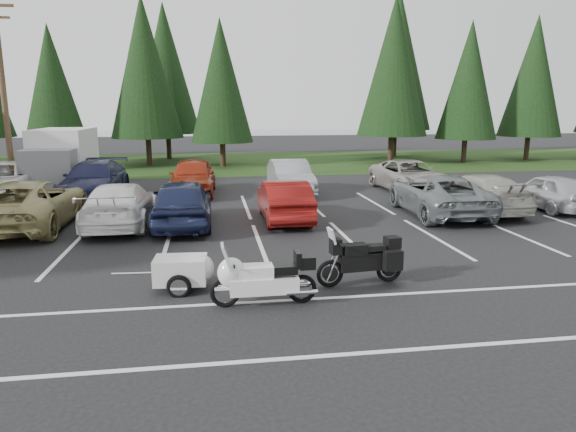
{
  "coord_description": "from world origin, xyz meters",
  "views": [
    {
      "loc": [
        -0.88,
        -13.44,
        3.93
      ],
      "look_at": [
        1.09,
        -0.5,
        1.15
      ],
      "focal_mm": 32.0,
      "sensor_mm": 36.0,
      "label": 1
    }
  ],
  "objects_px": {
    "car_near_4": "(182,202)",
    "car_far_4": "(409,176)",
    "utility_pole": "(3,90)",
    "car_near_6": "(438,194)",
    "car_near_5": "(284,200)",
    "adventure_motorcycle": "(360,255)",
    "car_far_3": "(290,177)",
    "cargo_trailer": "(181,273)",
    "car_near_7": "(478,193)",
    "car_near_2": "(30,204)",
    "car_near_3": "(120,205)",
    "car_near_8": "(549,191)",
    "car_far_2": "(193,176)",
    "box_truck": "(60,160)",
    "touring_motorcycle": "(264,274)",
    "car_far_0": "(1,181)",
    "car_far_1": "(94,180)"
  },
  "relations": [
    {
      "from": "utility_pole",
      "to": "car_far_0",
      "type": "height_order",
      "value": "utility_pole"
    },
    {
      "from": "car_far_2",
      "to": "box_truck",
      "type": "bearing_deg",
      "value": 163.46
    },
    {
      "from": "car_near_3",
      "to": "car_far_1",
      "type": "bearing_deg",
      "value": -70.43
    },
    {
      "from": "car_near_4",
      "to": "adventure_motorcycle",
      "type": "bearing_deg",
      "value": 122.82
    },
    {
      "from": "car_near_6",
      "to": "car_far_2",
      "type": "xyz_separation_m",
      "value": [
        -9.17,
        5.97,
        0.07
      ]
    },
    {
      "from": "car_near_5",
      "to": "car_near_4",
      "type": "bearing_deg",
      "value": 6.85
    },
    {
      "from": "box_truck",
      "to": "car_far_1",
      "type": "height_order",
      "value": "box_truck"
    },
    {
      "from": "car_near_3",
      "to": "cargo_trailer",
      "type": "distance_m",
      "value": 7.03
    },
    {
      "from": "car_near_5",
      "to": "cargo_trailer",
      "type": "xyz_separation_m",
      "value": [
        -3.25,
        -6.71,
        -0.35
      ]
    },
    {
      "from": "car_far_3",
      "to": "adventure_motorcycle",
      "type": "relative_size",
      "value": 2.07
    },
    {
      "from": "car_near_6",
      "to": "car_far_3",
      "type": "xyz_separation_m",
      "value": [
        -4.71,
        5.52,
        0.01
      ]
    },
    {
      "from": "box_truck",
      "to": "car_far_3",
      "type": "relative_size",
      "value": 1.19
    },
    {
      "from": "utility_pole",
      "to": "car_far_4",
      "type": "relative_size",
      "value": 1.71
    },
    {
      "from": "car_near_6",
      "to": "car_far_0",
      "type": "height_order",
      "value": "car_far_0"
    },
    {
      "from": "car_far_0",
      "to": "car_far_4",
      "type": "distance_m",
      "value": 18.3
    },
    {
      "from": "car_near_2",
      "to": "car_near_4",
      "type": "relative_size",
      "value": 1.2
    },
    {
      "from": "car_far_2",
      "to": "adventure_motorcycle",
      "type": "relative_size",
      "value": 2.15
    },
    {
      "from": "car_near_2",
      "to": "cargo_trailer",
      "type": "xyz_separation_m",
      "value": [
        5.24,
        -6.85,
        -0.43
      ]
    },
    {
      "from": "car_near_2",
      "to": "car_near_8",
      "type": "distance_m",
      "value": 19.06
    },
    {
      "from": "car_far_1",
      "to": "adventure_motorcycle",
      "type": "xyz_separation_m",
      "value": [
        8.33,
        -12.7,
        -0.11
      ]
    },
    {
      "from": "car_near_2",
      "to": "car_near_6",
      "type": "distance_m",
      "value": 14.31
    },
    {
      "from": "utility_pole",
      "to": "car_near_6",
      "type": "bearing_deg",
      "value": -23.67
    },
    {
      "from": "car_near_4",
      "to": "utility_pole",
      "type": "bearing_deg",
      "value": -45.31
    },
    {
      "from": "car_near_6",
      "to": "adventure_motorcycle",
      "type": "xyz_separation_m",
      "value": [
        -5.09,
        -7.1,
        -0.07
      ]
    },
    {
      "from": "car_far_3",
      "to": "cargo_trailer",
      "type": "distance_m",
      "value": 13.12
    },
    {
      "from": "car_near_8",
      "to": "car_far_1",
      "type": "bearing_deg",
      "value": -19.97
    },
    {
      "from": "touring_motorcycle",
      "to": "cargo_trailer",
      "type": "relative_size",
      "value": 1.47
    },
    {
      "from": "car_near_5",
      "to": "adventure_motorcycle",
      "type": "distance_m",
      "value": 7.0
    },
    {
      "from": "box_truck",
      "to": "car_far_2",
      "type": "distance_m",
      "value": 6.71
    },
    {
      "from": "box_truck",
      "to": "car_near_2",
      "type": "xyz_separation_m",
      "value": [
        1.18,
        -8.17,
        -0.65
      ]
    },
    {
      "from": "car_near_3",
      "to": "car_near_8",
      "type": "bearing_deg",
      "value": -177.92
    },
    {
      "from": "car_near_6",
      "to": "car_near_7",
      "type": "xyz_separation_m",
      "value": [
        1.77,
        0.31,
        -0.03
      ]
    },
    {
      "from": "car_near_3",
      "to": "car_far_3",
      "type": "relative_size",
      "value": 1.08
    },
    {
      "from": "car_near_5",
      "to": "adventure_motorcycle",
      "type": "bearing_deg",
      "value": 95.93
    },
    {
      "from": "car_near_4",
      "to": "car_far_2",
      "type": "relative_size",
      "value": 0.98
    },
    {
      "from": "car_near_5",
      "to": "adventure_motorcycle",
      "type": "relative_size",
      "value": 1.93
    },
    {
      "from": "car_near_4",
      "to": "car_near_8",
      "type": "xyz_separation_m",
      "value": [
        14.07,
        0.85,
        -0.11
      ]
    },
    {
      "from": "car_far_4",
      "to": "adventure_motorcycle",
      "type": "relative_size",
      "value": 2.33
    },
    {
      "from": "car_near_7",
      "to": "car_near_2",
      "type": "bearing_deg",
      "value": -1.84
    },
    {
      "from": "car_near_4",
      "to": "car_far_4",
      "type": "xyz_separation_m",
      "value": [
        10.31,
        5.86,
        -0.08
      ]
    },
    {
      "from": "touring_motorcycle",
      "to": "car_near_2",
      "type": "bearing_deg",
      "value": 130.78
    },
    {
      "from": "car_near_4",
      "to": "car_far_0",
      "type": "relative_size",
      "value": 0.82
    },
    {
      "from": "touring_motorcycle",
      "to": "car_far_0",
      "type": "bearing_deg",
      "value": 125.71
    },
    {
      "from": "car_far_3",
      "to": "car_near_3",
      "type": "bearing_deg",
      "value": -140.21
    },
    {
      "from": "car_near_5",
      "to": "car_far_2",
      "type": "bearing_deg",
      "value": -61.29
    },
    {
      "from": "car_far_2",
      "to": "car_near_2",
      "type": "bearing_deg",
      "value": -128.07
    },
    {
      "from": "touring_motorcycle",
      "to": "utility_pole",
      "type": "bearing_deg",
      "value": 122.67
    },
    {
      "from": "car_near_5",
      "to": "car_far_2",
      "type": "relative_size",
      "value": 0.9
    },
    {
      "from": "car_near_7",
      "to": "car_near_8",
      "type": "xyz_separation_m",
      "value": [
        2.98,
        -0.02,
        -0.02
      ]
    },
    {
      "from": "car_far_2",
      "to": "car_far_4",
      "type": "height_order",
      "value": "car_far_2"
    }
  ]
}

